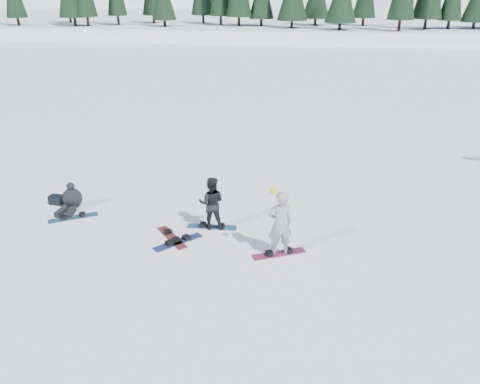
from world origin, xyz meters
name	(u,v)px	position (x,y,z in m)	size (l,w,h in m)	color
ground	(240,248)	(0.00, 0.00, 0.00)	(420.00, 420.00, 0.00)	white
alpine_backdrop	(281,39)	(-11.72, 189.16, -13.97)	(412.50, 227.00, 53.20)	white
snowboarder_woman	(280,224)	(1.10, -0.19, 0.95)	(0.81, 0.68, 2.03)	#97979C
snowboarder_man	(211,203)	(-1.02, 1.05, 0.82)	(0.80, 0.62, 1.64)	black
seated_rider	(72,199)	(-5.82, 1.65, 0.35)	(0.68, 1.09, 0.91)	black
gear_bag	(56,200)	(-6.52, 1.91, 0.15)	(0.45, 0.30, 0.30)	black
snowboard_woman	(279,254)	(1.10, -0.19, 0.01)	(1.50, 0.28, 0.03)	#9E2251
snowboard_man	(212,227)	(-1.02, 1.05, 0.01)	(1.50, 0.28, 0.03)	#1C679B
snowboard_loose_c	(73,218)	(-5.48, 1.00, 0.01)	(1.50, 0.28, 0.03)	#185C87
snowboard_loose_b	(172,237)	(-2.05, 0.24, 0.01)	(1.50, 0.28, 0.03)	maroon
snowboard_loose_a	(178,242)	(-1.80, 0.01, 0.01)	(1.50, 0.28, 0.03)	navy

